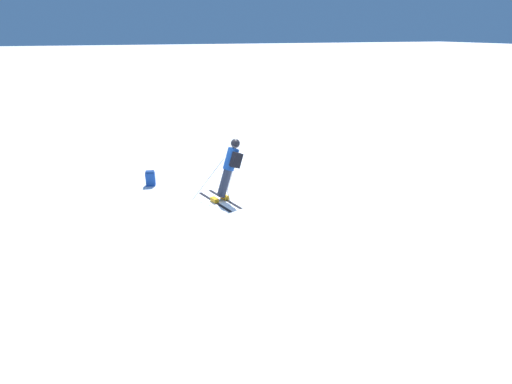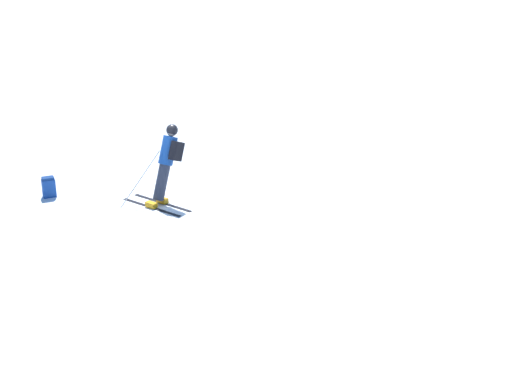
# 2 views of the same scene
# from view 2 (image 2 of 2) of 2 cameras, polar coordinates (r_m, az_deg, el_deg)

# --- Properties ---
(ground_plane) EXTENTS (300.00, 300.00, 0.00)m
(ground_plane) POSITION_cam_2_polar(r_m,az_deg,el_deg) (16.78, -8.08, -1.10)
(ground_plane) COLOR white
(skier) EXTENTS (1.56, 1.86, 1.87)m
(skier) POSITION_cam_2_polar(r_m,az_deg,el_deg) (16.68, -7.14, 2.58)
(skier) COLOR black
(skier) RESTS_ON ground
(spare_backpack) EXTENTS (0.34, 0.27, 0.50)m
(spare_backpack) POSITION_cam_2_polar(r_m,az_deg,el_deg) (17.79, -16.24, 0.38)
(spare_backpack) COLOR #194293
(spare_backpack) RESTS_ON ground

